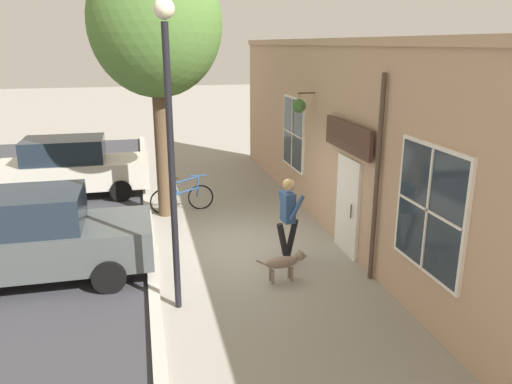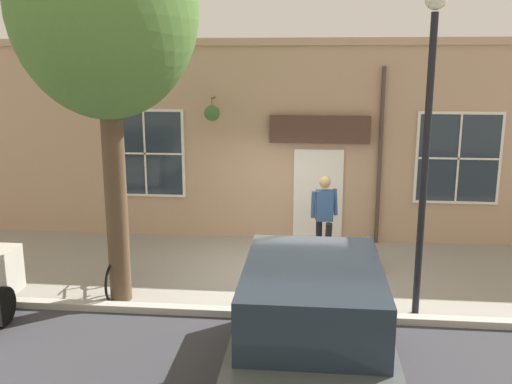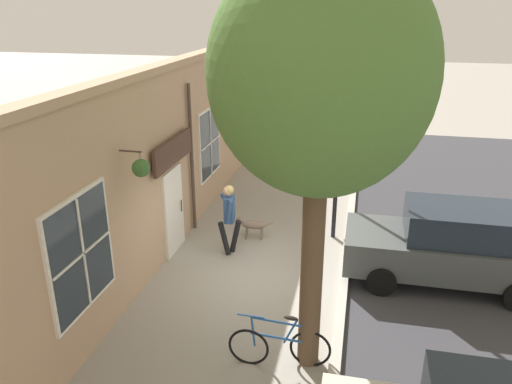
{
  "view_description": "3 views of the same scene",
  "coord_description": "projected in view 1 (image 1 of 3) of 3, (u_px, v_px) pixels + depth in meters",
  "views": [
    {
      "loc": [
        2.05,
        10.18,
        4.39
      ],
      "look_at": [
        -0.48,
        -0.64,
        1.07
      ],
      "focal_mm": 35.0,
      "sensor_mm": 36.0,
      "label": 1
    },
    {
      "loc": [
        10.43,
        0.63,
        3.98
      ],
      "look_at": [
        -0.9,
        -0.51,
        1.39
      ],
      "focal_mm": 40.0,
      "sensor_mm": 36.0,
      "label": 2
    },
    {
      "loc": [
        2.16,
        -9.62,
        5.79
      ],
      "look_at": [
        -0.28,
        1.48,
        1.43
      ],
      "focal_mm": 35.0,
      "sensor_mm": 36.0,
      "label": 3
    }
  ],
  "objects": [
    {
      "name": "ground_plane",
      "position": [
        242.0,
        247.0,
        11.2
      ],
      "size": [
        90.0,
        90.0,
        0.0
      ],
      "primitive_type": "plane",
      "color": "gray"
    },
    {
      "name": "storefront_facade",
      "position": [
        344.0,
        143.0,
        11.05
      ],
      "size": [
        0.95,
        18.0,
        4.5
      ],
      "color": "tan",
      "rests_on": "ground_plane"
    },
    {
      "name": "pedestrian_walking",
      "position": [
        288.0,
        211.0,
        10.24
      ],
      "size": [
        0.56,
        0.55,
        1.77
      ],
      "color": "black",
      "rests_on": "ground_plane"
    },
    {
      "name": "dog_on_leash",
      "position": [
        284.0,
        262.0,
        9.51
      ],
      "size": [
        1.06,
        0.3,
        0.59
      ],
      "color": "#7F6B5B",
      "rests_on": "ground_plane"
    },
    {
      "name": "street_tree_by_curb",
      "position": [
        156.0,
        29.0,
        11.95
      ],
      "size": [
        3.21,
        2.89,
        6.62
      ],
      "color": "brown",
      "rests_on": "ground_plane"
    },
    {
      "name": "leaning_bicycle",
      "position": [
        182.0,
        198.0,
        13.48
      ],
      "size": [
        1.73,
        0.23,
        1.0
      ],
      "color": "black",
      "rests_on": "ground_plane"
    },
    {
      "name": "parked_car_nearest_curb",
      "position": [
        72.0,
        167.0,
        14.71
      ],
      "size": [
        4.3,
        1.95,
        1.75
      ],
      "color": "beige",
      "rests_on": "ground_plane"
    },
    {
      "name": "parked_car_mid_block",
      "position": [
        32.0,
        237.0,
        9.42
      ],
      "size": [
        4.3,
        1.95,
        1.75
      ],
      "color": "#474C4C",
      "rests_on": "ground_plane"
    },
    {
      "name": "street_lamp",
      "position": [
        169.0,
        118.0,
        7.73
      ],
      "size": [
        0.32,
        0.32,
        5.04
      ],
      "color": "black",
      "rests_on": "ground_plane"
    }
  ]
}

